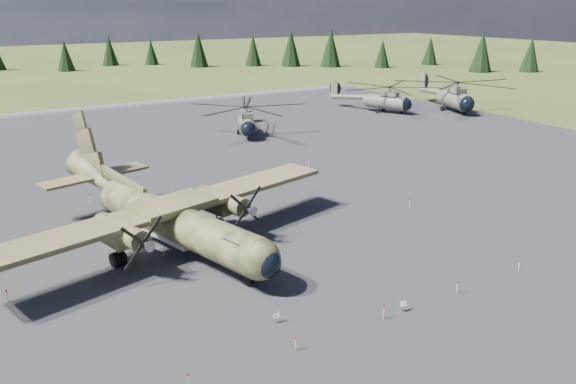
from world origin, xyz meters
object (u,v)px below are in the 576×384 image
transport_plane (165,212)px  helicopter_far (455,90)px  helicopter_mid (387,94)px  helicopter_near (247,114)px

transport_plane → helicopter_far: bearing=10.6°
helicopter_far → helicopter_mid: bearing=169.9°
transport_plane → helicopter_near: (22.46, 30.61, 0.31)m
transport_plane → helicopter_far: (61.19, 28.86, 1.00)m
helicopter_mid → helicopter_far: helicopter_far is taller
transport_plane → helicopter_mid: 61.39m
transport_plane → helicopter_far: 67.66m
helicopter_near → helicopter_far: helicopter_far is taller
helicopter_mid → transport_plane: bearing=-169.5°
helicopter_mid → helicopter_far: (10.32, -5.50, 0.53)m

